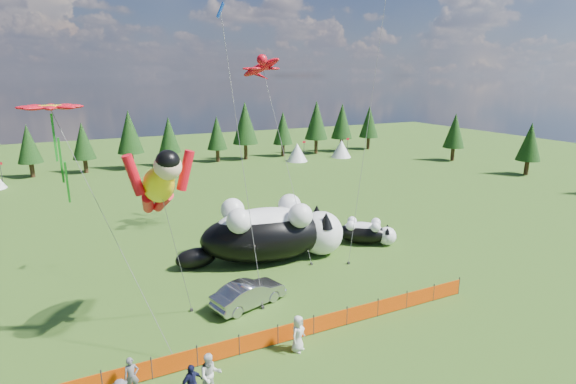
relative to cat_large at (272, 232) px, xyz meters
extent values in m
plane|color=#183C0A|center=(-3.04, -6.80, -2.08)|extent=(160.00, 160.00, 0.00)
cylinder|color=#262626|center=(-12.04, -9.80, -1.53)|extent=(0.06, 0.06, 1.10)
cylinder|color=#262626|center=(-10.04, -9.80, -1.53)|extent=(0.06, 0.06, 1.10)
cylinder|color=#262626|center=(-8.04, -9.80, -1.53)|extent=(0.06, 0.06, 1.10)
cylinder|color=#262626|center=(-6.04, -9.80, -1.53)|extent=(0.06, 0.06, 1.10)
cylinder|color=#262626|center=(-4.04, -9.80, -1.53)|extent=(0.06, 0.06, 1.10)
cylinder|color=#262626|center=(-2.04, -9.80, -1.53)|extent=(0.06, 0.06, 1.10)
cylinder|color=#262626|center=(-0.04, -9.80, -1.53)|extent=(0.06, 0.06, 1.10)
cylinder|color=#262626|center=(1.96, -9.80, -1.53)|extent=(0.06, 0.06, 1.10)
cylinder|color=#262626|center=(3.96, -9.80, -1.53)|extent=(0.06, 0.06, 1.10)
cylinder|color=#262626|center=(5.96, -9.80, -1.53)|extent=(0.06, 0.06, 1.10)
cylinder|color=#262626|center=(7.96, -9.80, -1.53)|extent=(0.06, 0.06, 1.10)
cube|color=#DC4304|center=(-11.04, -9.80, -1.58)|extent=(2.00, 0.04, 0.90)
cube|color=#DC4304|center=(-9.04, -9.80, -1.58)|extent=(2.00, 0.04, 0.90)
cube|color=#DC4304|center=(-7.04, -9.80, -1.58)|extent=(2.00, 0.04, 0.90)
cube|color=#DC4304|center=(-5.04, -9.80, -1.58)|extent=(2.00, 0.04, 0.90)
cube|color=#DC4304|center=(-3.04, -9.80, -1.58)|extent=(2.00, 0.04, 0.90)
cube|color=#DC4304|center=(-1.04, -9.80, -1.58)|extent=(2.00, 0.04, 0.90)
cube|color=#DC4304|center=(0.96, -9.80, -1.58)|extent=(2.00, 0.04, 0.90)
cube|color=#DC4304|center=(2.96, -9.80, -1.58)|extent=(2.00, 0.04, 0.90)
cube|color=#DC4304|center=(4.96, -9.80, -1.58)|extent=(2.00, 0.04, 0.90)
cube|color=#DC4304|center=(6.96, -9.80, -1.58)|extent=(2.00, 0.04, 0.90)
ellipsoid|color=black|center=(-0.52, 0.09, -0.26)|extent=(9.66, 5.69, 3.63)
ellipsoid|color=white|center=(-0.52, 0.09, 0.64)|extent=(7.27, 4.13, 2.22)
sphere|color=white|center=(3.66, -0.62, -0.47)|extent=(3.23, 3.23, 3.23)
sphere|color=#CB4F64|center=(5.01, -0.85, -0.47)|extent=(0.45, 0.45, 0.45)
ellipsoid|color=black|center=(-5.29, 0.90, -1.37)|extent=(3.02, 1.86, 1.41)
cone|color=black|center=(3.50, -1.57, 0.83)|extent=(1.13, 1.13, 1.13)
cone|color=black|center=(3.82, 0.34, 0.83)|extent=(1.13, 1.13, 1.13)
sphere|color=white|center=(1.89, 1.01, 1.45)|extent=(1.69, 1.69, 1.69)
sphere|color=white|center=(1.45, -1.58, 1.45)|extent=(1.69, 1.69, 1.69)
sphere|color=white|center=(-2.29, 1.72, 1.45)|extent=(1.69, 1.69, 1.69)
sphere|color=white|center=(-2.73, -0.87, 1.45)|extent=(1.69, 1.69, 1.69)
ellipsoid|color=black|center=(7.71, -0.17, -1.27)|extent=(4.34, 3.96, 1.61)
ellipsoid|color=white|center=(7.71, -0.17, -0.87)|extent=(3.23, 2.93, 0.99)
sphere|color=white|center=(9.20, -1.32, -1.36)|extent=(1.43, 1.43, 1.43)
sphere|color=#CB4F64|center=(9.68, -1.69, -1.36)|extent=(0.20, 0.20, 0.20)
ellipsoid|color=black|center=(6.01, 1.15, -1.77)|extent=(1.38, 1.26, 0.63)
cone|color=black|center=(8.93, -1.66, -0.79)|extent=(0.50, 0.50, 0.50)
cone|color=black|center=(9.46, -0.98, -0.79)|extent=(0.50, 0.50, 0.50)
sphere|color=white|center=(8.84, -0.31, -0.51)|extent=(0.75, 0.75, 0.75)
sphere|color=white|center=(8.13, -1.23, -0.51)|extent=(0.75, 0.75, 0.75)
sphere|color=white|center=(7.36, 0.84, -0.51)|extent=(0.75, 0.75, 0.75)
sphere|color=white|center=(6.64, -0.08, -0.51)|extent=(0.75, 0.75, 0.75)
imported|color=#A6A7AB|center=(-3.92, -5.57, -1.35)|extent=(4.71, 2.77, 1.47)
imported|color=#5E5E63|center=(-10.93, -10.40, -1.25)|extent=(0.63, 0.43, 1.67)
imported|color=silver|center=(-8.05, -11.93, -1.11)|extent=(0.97, 0.61, 1.94)
imported|color=silver|center=(-3.39, -10.69, -1.17)|extent=(1.06, 0.96, 1.82)
cylinder|color=#595959|center=(-7.81, -5.42, 1.84)|extent=(0.03, 0.03, 7.80)
cube|color=#262626|center=(-7.06, -4.78, -2.00)|extent=(0.15, 0.15, 0.16)
cylinder|color=#595959|center=(2.02, 2.09, 4.71)|extent=(0.03, 0.03, 15.74)
cube|color=#262626|center=(2.04, -2.15, -2.00)|extent=(0.15, 0.15, 0.16)
cylinder|color=#595959|center=(-10.85, -6.34, 3.69)|extent=(0.03, 0.03, 12.89)
cube|color=#262626|center=(-8.91, -8.82, -2.00)|extent=(0.15, 0.15, 0.16)
cube|color=#17831C|center=(-12.79, -3.86, 6.78)|extent=(0.20, 0.20, 4.46)
cylinder|color=#595959|center=(-3.62, -4.19, 6.14)|extent=(0.03, 0.03, 16.68)
cube|color=#262626|center=(-3.36, -6.27, -2.00)|extent=(0.15, 0.15, 0.16)
cylinder|color=#595959|center=(7.33, -1.18, 9.77)|extent=(0.03, 0.03, 24.42)
cube|color=#262626|center=(4.46, -3.16, -2.00)|extent=(0.15, 0.15, 0.16)
camera|label=1|loc=(-12.10, -27.52, 10.71)|focal=28.00mm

